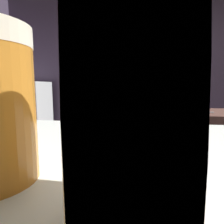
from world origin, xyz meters
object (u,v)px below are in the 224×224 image
Objects in this scene: mini_fridge at (29,118)px; bartender at (178,108)px; mixing_bowl at (130,107)px; chefs_knife at (200,112)px; pint_glass_far at (133,105)px; bottle_olive_oil at (146,78)px; bottle_soy at (131,77)px.

bartender reaches higher than mini_fridge.
mixing_bowl is 0.91× the size of chefs_knife.
bottle_olive_oil is at bearing 88.06° from pint_glass_far.
bottle_soy is at bearing -149.22° from bottle_olive_oil.
bottle_olive_oil reaches higher than chefs_knife.
mini_fridge is at bearing -177.00° from bottle_soy.
mini_fridge reaches higher than pint_glass_far.
bartender is 7.17× the size of chefs_knife.
chefs_knife is 1.20× the size of bottle_olive_oil.
chefs_knife is at bearing -24.52° from mini_fridge.
bottle_olive_oil is (0.10, 3.09, 0.14)m from pint_glass_far.
bottle_olive_oil is (0.23, 0.14, -0.01)m from bottle_soy.
chefs_knife is (2.43, -1.11, 0.31)m from mini_fridge.
bottle_soy reaches higher than chefs_knife.
bottle_olive_oil is at bearing 5.32° from bartender.
pint_glass_far reaches higher than mixing_bowl.
mixing_bowl is 1.29m from bottle_olive_oil.
mixing_bowl is at bearing -29.49° from mini_fridge.
pint_glass_far is 0.68× the size of bottle_soy.
mixing_bowl is at bearing -98.88° from bottle_olive_oil.
mixing_bowl is 1.00× the size of bottle_soy.
bottle_soy reaches higher than bottle_olive_oil.
mixing_bowl is at bearing 35.62° from bartender.
chefs_knife is at bearing -35.39° from bartender.
bottle_soy is at bearing 142.05° from chefs_knife.
bottle_soy is at bearing 3.00° from mini_fridge.
mixing_bowl is 1.08× the size of bottle_olive_oil.
mixing_bowl is at bearing 92.69° from pint_glass_far.
mini_fridge is 3.45m from pint_glass_far.
mini_fridge is at bearing 177.48° from chefs_knife.
pint_glass_far is at bearing -57.01° from mini_fridge.
bottle_soy reaches higher than mini_fridge.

